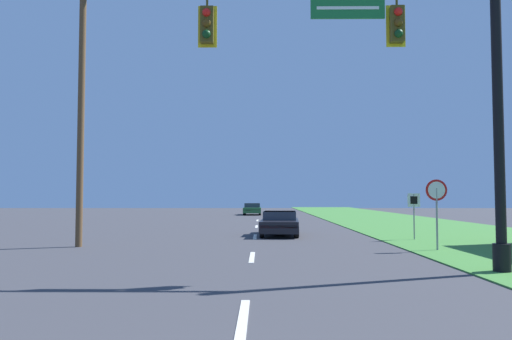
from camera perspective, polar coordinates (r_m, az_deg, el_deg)
grass_verge_right at (r=33.64m, az=18.36°, el=-6.14°), size 10.00×110.00×0.04m
road_center_line at (r=24.07m, az=-0.11°, el=-7.63°), size 0.16×34.80×0.01m
signal_mast at (r=13.74m, az=17.94°, el=9.56°), size 8.87×0.47×8.08m
car_ahead at (r=25.00m, az=2.74°, el=-6.08°), size 2.09×4.67×1.19m
far_car at (r=52.32m, az=-0.43°, el=-4.48°), size 1.82×4.45×1.19m
stop_sign at (r=18.96m, az=19.94°, el=-3.08°), size 0.76×0.07×2.50m
route_sign_post at (r=23.25m, az=17.59°, el=-3.90°), size 0.55×0.06×2.03m
utility_pole_near at (r=20.77m, az=-19.35°, el=7.11°), size 1.80×0.26×10.74m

